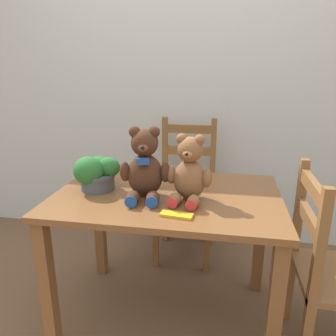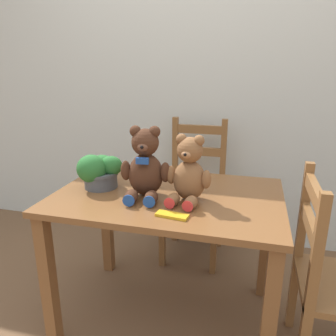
{
  "view_description": "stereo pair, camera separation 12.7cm",
  "coord_description": "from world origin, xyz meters",
  "views": [
    {
      "loc": [
        0.27,
        -1.13,
        1.35
      ],
      "look_at": [
        0.01,
        0.33,
        0.89
      ],
      "focal_mm": 35.0,
      "sensor_mm": 36.0,
      "label": 1
    },
    {
      "loc": [
        0.39,
        -1.1,
        1.35
      ],
      "look_at": [
        0.01,
        0.33,
        0.89
      ],
      "focal_mm": 35.0,
      "sensor_mm": 36.0,
      "label": 2
    }
  ],
  "objects": [
    {
      "name": "chocolate_bar",
      "position": [
        0.08,
        0.13,
        0.75
      ],
      "size": [
        0.14,
        0.07,
        0.01
      ],
      "primitive_type": "cube",
      "rotation": [
        0.0,
        0.0,
        -0.13
      ],
      "color": "gold",
      "rests_on": "dining_table"
    },
    {
      "name": "wall_back",
      "position": [
        0.0,
        1.37,
        1.3
      ],
      "size": [
        8.0,
        0.04,
        2.6
      ],
      "primitive_type": "cube",
      "color": "silver",
      "rests_on": "ground_plane"
    },
    {
      "name": "wooden_chair_behind",
      "position": [
        0.01,
        1.08,
        0.47
      ],
      "size": [
        0.4,
        0.41,
        1.0
      ],
      "rotation": [
        0.0,
        0.0,
        3.14
      ],
      "color": "brown",
      "rests_on": "ground_plane"
    },
    {
      "name": "teddy_bear_right",
      "position": [
        0.11,
        0.32,
        0.88
      ],
      "size": [
        0.22,
        0.23,
        0.32
      ],
      "rotation": [
        0.0,
        0.0,
        3.01
      ],
      "color": "brown",
      "rests_on": "dining_table"
    },
    {
      "name": "dining_table",
      "position": [
        0.0,
        0.38,
        0.62
      ],
      "size": [
        1.12,
        0.76,
        0.74
      ],
      "color": "brown",
      "rests_on": "ground_plane"
    },
    {
      "name": "wooden_chair_side",
      "position": [
        0.81,
        0.28,
        0.45
      ],
      "size": [
        0.44,
        0.43,
        0.92
      ],
      "rotation": [
        0.0,
        0.0,
        -1.57
      ],
      "color": "brown",
      "rests_on": "ground_plane"
    },
    {
      "name": "potted_plant",
      "position": [
        -0.37,
        0.37,
        0.83
      ],
      "size": [
        0.22,
        0.22,
        0.18
      ],
      "color": "#4C5156",
      "rests_on": "dining_table"
    },
    {
      "name": "teddy_bear_left",
      "position": [
        -0.1,
        0.32,
        0.89
      ],
      "size": [
        0.24,
        0.25,
        0.35
      ],
      "rotation": [
        0.0,
        0.0,
        3.26
      ],
      "color": "#472819",
      "rests_on": "dining_table"
    }
  ]
}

